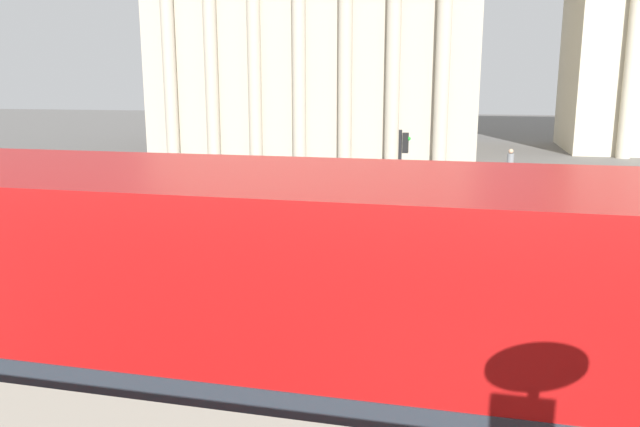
{
  "coord_description": "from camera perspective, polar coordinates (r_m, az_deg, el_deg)",
  "views": [
    {
      "loc": [
        -0.2,
        -2.04,
        4.93
      ],
      "look_at": [
        -4.38,
        15.46,
        1.13
      ],
      "focal_mm": 35.0,
      "sensor_mm": 36.0,
      "label": 1
    }
  ],
  "objects": [
    {
      "name": "pedestrian_yellow",
      "position": [
        21.69,
        -3.88,
        1.36
      ],
      "size": [
        0.32,
        0.32,
        1.68
      ],
      "rotation": [
        0.0,
        0.0,
        1.23
      ],
      "color": "#282B33",
      "rests_on": "ground_plane"
    },
    {
      "name": "traffic_light_mid",
      "position": [
        22.08,
        7.51,
        4.67
      ],
      "size": [
        0.42,
        0.24,
        3.31
      ],
      "color": "black",
      "rests_on": "ground_plane"
    },
    {
      "name": "car_silver",
      "position": [
        25.81,
        7.58,
        2.38
      ],
      "size": [
        4.2,
        1.93,
        1.35
      ],
      "rotation": [
        0.0,
        0.0,
        5.16
      ],
      "color": "black",
      "rests_on": "ground_plane"
    },
    {
      "name": "pedestrian_olive",
      "position": [
        28.11,
        26.67,
        2.42
      ],
      "size": [
        0.32,
        0.32,
        1.59
      ],
      "rotation": [
        0.0,
        0.0,
        1.39
      ],
      "color": "#282B33",
      "rests_on": "ground_plane"
    },
    {
      "name": "traffic_light_near",
      "position": [
        13.77,
        19.69,
        -0.51
      ],
      "size": [
        0.42,
        0.24,
        3.23
      ],
      "color": "black",
      "rests_on": "ground_plane"
    },
    {
      "name": "double_decker_bus",
      "position": [
        5.79,
        6.88,
        -14.88
      ],
      "size": [
        10.16,
        2.65,
        4.15
      ],
      "rotation": [
        0.0,
        0.0,
        -0.01
      ],
      "color": "black",
      "rests_on": "ground_plane"
    },
    {
      "name": "pedestrian_grey",
      "position": [
        31.85,
        16.99,
        4.34
      ],
      "size": [
        0.32,
        0.32,
        1.76
      ],
      "rotation": [
        0.0,
        0.0,
        1.61
      ],
      "color": "#282B33",
      "rests_on": "ground_plane"
    }
  ]
}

